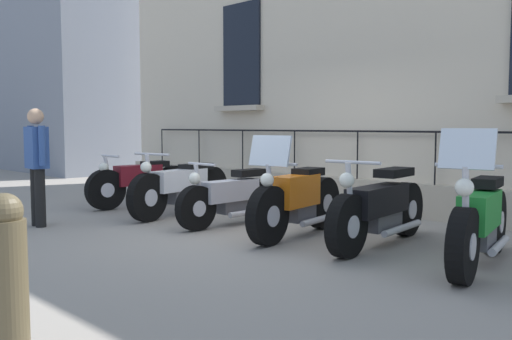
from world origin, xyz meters
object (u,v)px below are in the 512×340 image
Objects in this scene: motorcycle_silver at (233,198)px; pedestrian_walking at (37,161)px; motorcycle_black at (380,209)px; motorcycle_green at (480,223)px; motorcycle_orange at (297,201)px; bollard at (6,282)px; motorcycle_maroon at (141,183)px; motorcycle_white at (182,187)px.

motorcycle_silver is 2.72m from pedestrian_walking.
motorcycle_green is (0.14, 1.21, 0.01)m from motorcycle_black.
motorcycle_silver is 0.96× the size of motorcycle_orange.
pedestrian_walking reaches higher than bollard.
bollard reaches higher than motorcycle_silver.
motorcycle_green is at bearing 83.61° from motorcycle_black.
bollard is at bearing 64.33° from pedestrian_walking.
motorcycle_black is at bearing 92.29° from motorcycle_maroon.
motorcycle_white is 1.03× the size of motorcycle_green.
motorcycle_white is at bearing -85.82° from motorcycle_black.
pedestrian_walking is at bearing -60.93° from motorcycle_black.
motorcycle_maroon is 2.40m from motorcycle_silver.
motorcycle_black is (-0.18, 4.60, 0.02)m from motorcycle_maroon.
bollard is at bearing 41.91° from motorcycle_white.
motorcycle_black is at bearing -96.39° from motorcycle_green.
motorcycle_green is at bearing 166.71° from bollard.
motorcycle_orange is 1.05m from motorcycle_black.
motorcycle_orange is at bearing -162.60° from bollard.
motorcycle_silver is 1.89× the size of bollard.
motorcycle_orange is at bearing 123.17° from pedestrian_walking.
motorcycle_white is 3.39m from motorcycle_black.
pedestrian_walking is at bearing -68.14° from motorcycle_green.
motorcycle_silver is at bearing -87.91° from motorcycle_green.
motorcycle_black reaches higher than bollard.
bollard reaches higher than motorcycle_maroon.
motorcycle_black is (-0.25, 3.38, -0.00)m from motorcycle_white.
motorcycle_white is 5.40m from bollard.
bollard reaches higher than motorcycle_white.
motorcycle_maroon is 1.22m from motorcycle_white.
motorcycle_orange is (0.09, 3.58, 0.04)m from motorcycle_maroon.
motorcycle_orange is 0.94× the size of motorcycle_green.
motorcycle_white is 1.14× the size of motorcycle_silver.
bollard is (4.13, -0.98, 0.07)m from motorcycle_green.
motorcycle_green is at bearing 93.55° from motorcycle_orange.
motorcycle_maroon is 3.58m from motorcycle_orange.
motorcycle_white is 4.59m from motorcycle_green.
motorcycle_white is at bearing -90.65° from motorcycle_orange.
motorcycle_orange is 2.23m from motorcycle_green.
pedestrian_walking is at bearing -17.73° from motorcycle_white.
motorcycle_green reaches higher than motorcycle_silver.
motorcycle_orange is at bearing -74.96° from motorcycle_black.
pedestrian_walking reaches higher than motorcycle_white.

